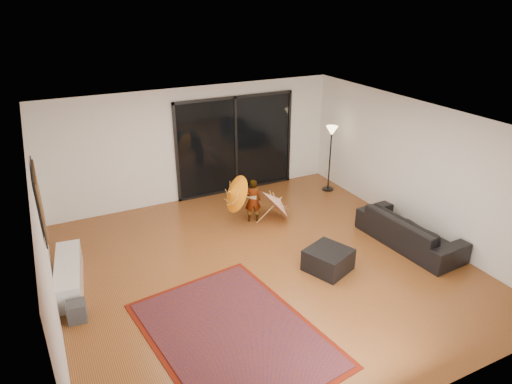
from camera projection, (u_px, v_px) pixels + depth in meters
floor at (264, 267)px, 8.40m from camera, size 7.00×7.00×0.00m
ceiling at (265, 124)px, 7.31m from camera, size 7.00×7.00×0.00m
wall_back at (196, 144)px, 10.72m from camera, size 7.00×0.00×7.00m
wall_front at (411, 321)px, 4.98m from camera, size 7.00×0.00×7.00m
wall_left at (44, 247)px, 6.43m from camera, size 0.00×7.00×7.00m
wall_right at (417, 168)px, 9.27m from camera, size 0.00×7.00×7.00m
sliding_door at (236, 145)px, 11.16m from camera, size 3.06×0.07×2.40m
painting at (39, 200)px, 7.14m from camera, size 0.04×1.28×1.08m
media_console at (69, 275)px, 7.77m from camera, size 0.59×1.65×0.45m
speaker at (77, 311)px, 6.98m from camera, size 0.30×0.30×0.31m
persian_rug at (233, 334)px, 6.74m from camera, size 2.63×3.39×0.02m
sofa at (410, 230)px, 9.00m from camera, size 1.00×2.25×0.64m
ottoman at (328, 260)px, 8.24m from camera, size 0.92×0.92×0.41m
floor_lamp at (331, 140)px, 11.12m from camera, size 0.29×0.29×1.66m
child at (253, 201)px, 9.88m from camera, size 0.41×0.34×0.98m
parasol_orange at (230, 196)px, 9.52m from camera, size 0.50×0.80×0.85m
parasol_white at (280, 197)px, 9.99m from camera, size 0.68×0.85×0.94m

